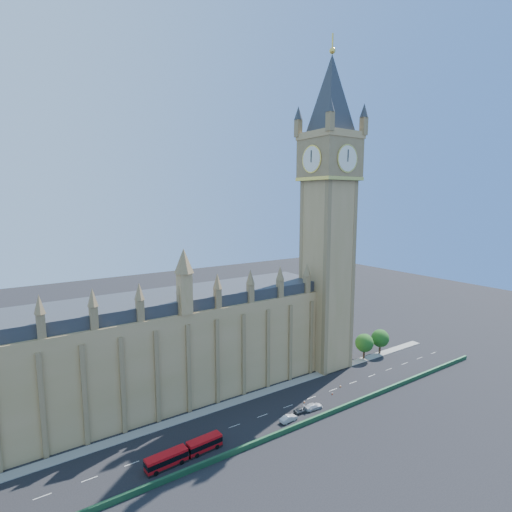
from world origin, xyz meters
TOP-DOWN VIEW (x-y plane):
  - ground at (0.00, 0.00)m, footprint 400.00×400.00m
  - palace_westminster at (-25.00, 22.00)m, footprint 120.00×20.00m
  - elizabeth_tower at (38.00, 13.99)m, footprint 20.59×20.59m
  - bridge_parapet at (0.00, -9.00)m, footprint 160.00×0.60m
  - kerb_north at (0.00, 9.50)m, footprint 160.00×3.00m
  - tree_east_near at (52.22, 10.08)m, footprint 6.00×6.00m
  - tree_east_far at (60.22, 10.08)m, footprint 6.00×6.00m
  - red_bus at (-18.51, -4.60)m, footprint 16.74×3.42m
  - car_grey at (12.87, -4.24)m, footprint 4.24×2.01m
  - car_silver at (7.74, -5.55)m, footprint 4.73×1.94m
  - car_white at (16.37, -4.68)m, footprint 5.30×2.40m
  - cone_a at (14.00, -2.86)m, footprint 0.51×0.51m
  - cone_b at (16.63, -0.98)m, footprint 0.44×0.44m
  - cone_c at (25.93, -1.76)m, footprint 0.51×0.51m
  - cone_d at (30.84, -0.01)m, footprint 0.55×0.55m

SIDE VIEW (x-z plane):
  - ground at x=0.00m, z-range 0.00..0.00m
  - kerb_north at x=0.00m, z-range 0.00..0.16m
  - cone_b at x=16.63m, z-range 0.00..0.61m
  - cone_c at x=25.93m, z-range 0.00..0.62m
  - cone_d at x=30.84m, z-range 0.00..0.66m
  - cone_a at x=14.00m, z-range 0.00..0.66m
  - bridge_parapet at x=0.00m, z-range 0.00..1.20m
  - car_grey at x=12.87m, z-range 0.00..1.40m
  - car_white at x=16.37m, z-range 0.00..1.51m
  - car_silver at x=7.74m, z-range 0.00..1.53m
  - red_bus at x=-18.51m, z-range 0.08..2.90m
  - tree_east_near at x=52.22m, z-range 1.39..9.89m
  - tree_east_far at x=60.22m, z-range 1.39..9.89m
  - palace_westminster at x=-25.00m, z-range -0.14..27.86m
  - elizabeth_tower at x=38.00m, z-range 2.06..107.06m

